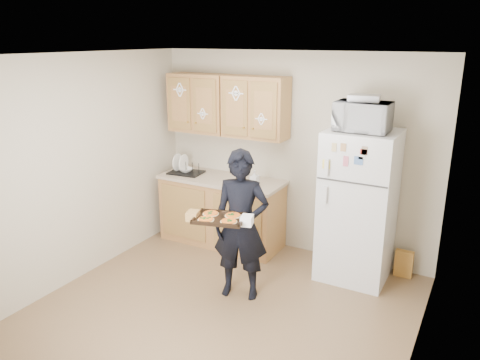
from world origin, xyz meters
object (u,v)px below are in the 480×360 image
refrigerator (358,206)px  microwave (363,117)px  person (241,225)px  dish_rack (186,167)px  baking_tray (220,219)px

refrigerator → microwave: microwave is taller
person → microwave: size_ratio=2.83×
refrigerator → dish_rack: refrigerator is taller
refrigerator → baking_tray: (-1.02, -1.28, 0.10)m
refrigerator → microwave: 1.01m
refrigerator → baking_tray: refrigerator is taller
baking_tray → person: bearing=59.1°
baking_tray → microwave: microwave is taller
baking_tray → microwave: (1.00, 1.23, 0.90)m
baking_tray → dish_rack: dish_rack is taller
refrigerator → person: 1.37m
dish_rack → baking_tray: bearing=-44.7°
person → baking_tray: (-0.08, -0.29, 0.16)m
microwave → baking_tray: bearing=-129.2°
person → baking_tray: size_ratio=3.26×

